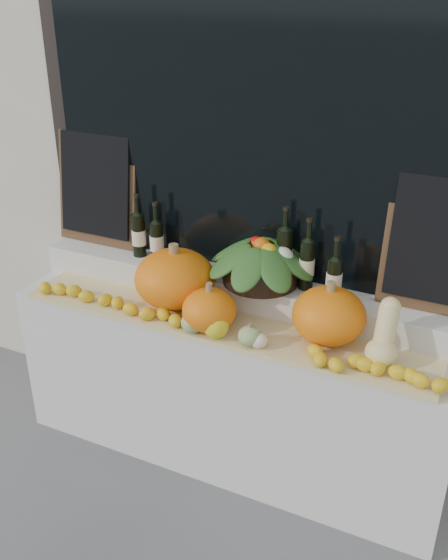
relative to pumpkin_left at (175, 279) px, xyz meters
The scene contains 18 objects.
storefront_facade 1.45m from the pumpkin_left, 69.24° to the left, with size 7.00×0.94×4.50m.
display_sill 0.68m from the pumpkin_left, ahead, with size 2.30×0.55×0.88m, color silver.
rear_tier 0.36m from the pumpkin_left, 33.68° to the left, with size 2.30×0.25×0.16m, color silver.
straw_bedding 0.34m from the pumpkin_left, 15.87° to the right, with size 2.10×0.32×0.03m, color tan.
pumpkin_left is the anchor object (origin of this frame).
pumpkin_right 0.80m from the pumpkin_left, ahead, with size 0.34×0.34×0.26m, color orange.
pumpkin_center 0.31m from the pumpkin_left, 28.56° to the right, with size 0.26×0.26×0.20m, color orange.
butternut_squash 1.07m from the pumpkin_left, ahead, with size 0.14×0.21×0.29m.
decorative_gourds 0.42m from the pumpkin_left, 28.74° to the right, with size 0.43×0.13×0.16m.
lemon_heap 0.37m from the pumpkin_left, 33.60° to the right, with size 2.20×0.16×0.06m, color gold, non-canonical shape.
produce_bowl 0.44m from the pumpkin_left, 24.32° to the left, with size 0.58×0.58×0.25m.
wine_bottle_far_left 0.39m from the pumpkin_left, 149.90° to the left, with size 0.08×0.08×0.35m.
wine_bottle_near_left 0.30m from the pumpkin_left, 138.13° to the left, with size 0.08×0.08×0.32m.
wine_bottle_tall 0.56m from the pumpkin_left, 24.30° to the left, with size 0.08×0.08×0.40m.
wine_bottle_near_right 0.66m from the pumpkin_left, 18.28° to the left, with size 0.08×0.08×0.37m.
wine_bottle_far_right 0.79m from the pumpkin_left, 12.14° to the left, with size 0.08×0.08×0.31m.
chalkboard_left 0.75m from the pumpkin_left, 157.93° to the left, with size 0.50×0.11×0.62m.
chalkboard_right 1.27m from the pumpkin_left, 11.94° to the left, with size 0.50×0.11×0.62m.
Camera 1 is at (1.13, -0.95, 2.46)m, focal length 40.00 mm.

